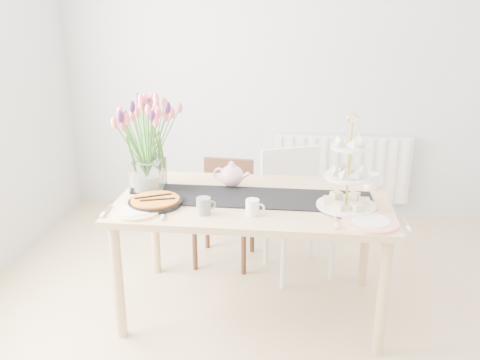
# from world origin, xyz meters

# --- Properties ---
(room_shell) EXTENTS (4.50, 4.50, 4.50)m
(room_shell) POSITION_xyz_m (0.00, 0.00, 1.30)
(room_shell) COLOR tan
(room_shell) RESTS_ON ground
(radiator) EXTENTS (1.20, 0.08, 0.60)m
(radiator) POSITION_xyz_m (0.50, 2.19, 0.45)
(radiator) COLOR white
(radiator) RESTS_ON room_shell
(dining_table) EXTENTS (1.60, 0.90, 0.75)m
(dining_table) POSITION_xyz_m (-0.15, 0.59, 0.67)
(dining_table) COLOR tan
(dining_table) RESTS_ON ground
(chair_brown) EXTENTS (0.42, 0.42, 0.76)m
(chair_brown) POSITION_xyz_m (-0.41, 1.27, 0.43)
(chair_brown) COLOR #3B2115
(chair_brown) RESTS_ON ground
(chair_white) EXTENTS (0.57, 0.57, 0.88)m
(chair_white) POSITION_xyz_m (0.10, 1.16, 0.51)
(chair_white) COLOR white
(chair_white) RESTS_ON ground
(table_runner) EXTENTS (1.40, 0.35, 0.01)m
(table_runner) POSITION_xyz_m (-0.15, 0.59, 0.75)
(table_runner) COLOR black
(table_runner) RESTS_ON dining_table
(tulip_vase) EXTENTS (0.69, 0.69, 0.59)m
(tulip_vase) POSITION_xyz_m (-0.80, 0.66, 1.13)
(tulip_vase) COLOR silver
(tulip_vase) RESTS_ON dining_table
(cake_stand) EXTENTS (0.33, 0.33, 0.49)m
(cake_stand) POSITION_xyz_m (0.39, 0.49, 0.89)
(cake_stand) COLOR gold
(cake_stand) RESTS_ON dining_table
(teapot) EXTENTS (0.29, 0.26, 0.16)m
(teapot) POSITION_xyz_m (-0.30, 0.77, 0.82)
(teapot) COLOR white
(teapot) RESTS_ON dining_table
(cream_jug) EXTENTS (0.12, 0.12, 0.09)m
(cream_jug) POSITION_xyz_m (0.57, 0.85, 0.80)
(cream_jug) COLOR white
(cream_jug) RESTS_ON dining_table
(tart_tin) EXTENTS (0.31, 0.31, 0.04)m
(tart_tin) POSITION_xyz_m (-0.70, 0.42, 0.77)
(tart_tin) COLOR black
(tart_tin) RESTS_ON dining_table
(mug_grey) EXTENTS (0.11, 0.11, 0.09)m
(mug_grey) POSITION_xyz_m (-0.40, 0.32, 0.80)
(mug_grey) COLOR slate
(mug_grey) RESTS_ON dining_table
(mug_white) EXTENTS (0.08, 0.08, 0.09)m
(mug_white) POSITION_xyz_m (-0.13, 0.33, 0.79)
(mug_white) COLOR white
(mug_white) RESTS_ON dining_table
(plate_left) EXTENTS (0.29, 0.29, 0.01)m
(plate_left) POSITION_xyz_m (-0.77, 0.29, 0.76)
(plate_left) COLOR white
(plate_left) RESTS_ON dining_table
(plate_right) EXTENTS (0.30, 0.30, 0.02)m
(plate_right) POSITION_xyz_m (0.50, 0.29, 0.76)
(plate_right) COLOR white
(plate_right) RESTS_ON dining_table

